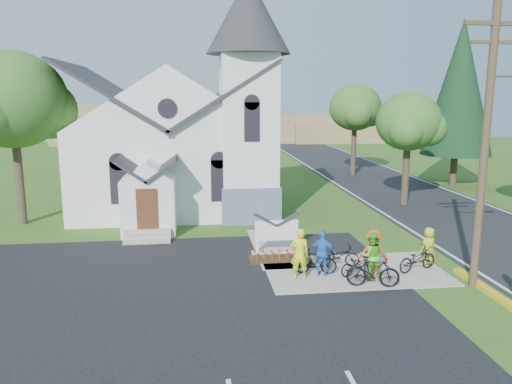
{
  "coord_description": "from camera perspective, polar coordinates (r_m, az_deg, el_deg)",
  "views": [
    {
      "loc": [
        -4.7,
        -17.61,
        6.88
      ],
      "look_at": [
        -1.88,
        5.0,
        2.43
      ],
      "focal_mm": 35.0,
      "sensor_mm": 36.0,
      "label": 1
    }
  ],
  "objects": [
    {
      "name": "tree_road_near",
      "position": [
        32.46,
        17.05,
        7.63
      ],
      "size": [
        4.0,
        4.0,
        7.05
      ],
      "color": "#35271D",
      "rests_on": "ground"
    },
    {
      "name": "bike_3",
      "position": [
        18.66,
        13.23,
        -8.84
      ],
      "size": [
        1.98,
        0.96,
        1.15
      ],
      "primitive_type": "imported",
      "rotation": [
        0.0,
        0.0,
        1.34
      ],
      "color": "black",
      "rests_on": "sidewalk"
    },
    {
      "name": "bike_4",
      "position": [
        20.76,
        17.95,
        -7.28
      ],
      "size": [
        1.98,
        1.3,
        0.98
      ],
      "primitive_type": "imported",
      "rotation": [
        0.0,
        0.0,
        1.95
      ],
      "color": "black",
      "rests_on": "sidewalk"
    },
    {
      "name": "tree_road_mid",
      "position": [
        43.82,
        11.26,
        9.42
      ],
      "size": [
        4.4,
        4.4,
        7.8
      ],
      "color": "#35271D",
      "rests_on": "ground"
    },
    {
      "name": "conifer",
      "position": [
        40.7,
        22.27,
        10.97
      ],
      "size": [
        5.2,
        5.2,
        12.4
      ],
      "color": "#35271D",
      "rests_on": "ground"
    },
    {
      "name": "road",
      "position": [
        36.42,
        16.84,
        -0.29
      ],
      "size": [
        8.0,
        90.0,
        0.02
      ],
      "primitive_type": "cube",
      "color": "black",
      "rests_on": "ground"
    },
    {
      "name": "bike_0",
      "position": [
        20.49,
        9.35,
        -7.21
      ],
      "size": [
        1.81,
        0.84,
        0.92
      ],
      "primitive_type": "imported",
      "rotation": [
        0.0,
        0.0,
        1.43
      ],
      "color": "black",
      "rests_on": "sidewalk"
    },
    {
      "name": "cyclist_0",
      "position": [
        18.87,
        5.0,
        -7.05
      ],
      "size": [
        0.75,
        0.53,
        1.96
      ],
      "primitive_type": "imported",
      "rotation": [
        0.0,
        0.0,
        3.06
      ],
      "color": "yellow",
      "rests_on": "sidewalk"
    },
    {
      "name": "utility_pole",
      "position": [
        19.05,
        24.92,
        5.59
      ],
      "size": [
        3.45,
        0.28,
        10.0
      ],
      "color": "#473223",
      "rests_on": "ground"
    },
    {
      "name": "cyclist_4",
      "position": [
        21.59,
        19.14,
        -5.86
      ],
      "size": [
        0.88,
        0.72,
        1.55
      ],
      "primitive_type": "imported",
      "rotation": [
        0.0,
        0.0,
        3.48
      ],
      "color": "gold",
      "rests_on": "sidewalk"
    },
    {
      "name": "bike_1",
      "position": [
        19.59,
        6.8,
        -7.88
      ],
      "size": [
        1.72,
        0.79,
        1.0
      ],
      "primitive_type": "imported",
      "rotation": [
        0.0,
        0.0,
        1.37
      ],
      "color": "black",
      "rests_on": "sidewalk"
    },
    {
      "name": "distant_hills",
      "position": [
        74.53,
        -0.9,
        7.44
      ],
      "size": [
        61.0,
        10.0,
        5.6
      ],
      "color": "olive",
      "rests_on": "ground"
    },
    {
      "name": "sidewalk",
      "position": [
        20.33,
        11.22,
        -8.86
      ],
      "size": [
        7.0,
        4.0,
        0.05
      ],
      "primitive_type": "cube",
      "color": "#9A958B",
      "rests_on": "ground"
    },
    {
      "name": "church",
      "position": [
        30.15,
        -8.66,
        7.83
      ],
      "size": [
        12.35,
        12.0,
        13.0
      ],
      "color": "white",
      "rests_on": "ground"
    },
    {
      "name": "bike_2",
      "position": [
        19.73,
        11.63,
        -8.11
      ],
      "size": [
        1.72,
        1.05,
        0.85
      ],
      "primitive_type": "imported",
      "rotation": [
        0.0,
        0.0,
        1.9
      ],
      "color": "black",
      "rests_on": "sidewalk"
    },
    {
      "name": "cyclist_2",
      "position": [
        19.33,
        7.64,
        -6.95
      ],
      "size": [
        1.13,
        0.78,
        1.78
      ],
      "primitive_type": "imported",
      "rotation": [
        0.0,
        0.0,
        2.77
      ],
      "color": "blue",
      "rests_on": "sidewalk"
    },
    {
      "name": "parking_lot",
      "position": [
        17.21,
        -14.55,
        -12.84
      ],
      "size": [
        20.0,
        16.0,
        0.02
      ],
      "primitive_type": "cube",
      "color": "black",
      "rests_on": "ground"
    },
    {
      "name": "tree_lot_corner",
      "position": [
        29.14,
        -26.1,
        9.41
      ],
      "size": [
        5.6,
        5.6,
        9.15
      ],
      "color": "#35271D",
      "rests_on": "ground"
    },
    {
      "name": "flower_bed",
      "position": [
        21.34,
        2.73,
        -7.66
      ],
      "size": [
        2.6,
        1.1,
        0.07
      ],
      "primitive_type": "cube",
      "color": "#3A1F10",
      "rests_on": "ground"
    },
    {
      "name": "church_sign",
      "position": [
        21.9,
        2.35,
        -4.45
      ],
      "size": [
        2.2,
        0.4,
        1.7
      ],
      "color": "#9A958B",
      "rests_on": "ground"
    },
    {
      "name": "cyclist_1",
      "position": [
        19.28,
        13.05,
        -7.1
      ],
      "size": [
        0.95,
        0.77,
        1.83
      ],
      "primitive_type": "imported",
      "rotation": [
        0.0,
        0.0,
        3.05
      ],
      "color": "#58CB26",
      "rests_on": "sidewalk"
    },
    {
      "name": "ground",
      "position": [
        19.48,
        7.43,
        -9.72
      ],
      "size": [
        120.0,
        120.0,
        0.0
      ],
      "primitive_type": "plane",
      "color": "#355E1B",
      "rests_on": "ground"
    },
    {
      "name": "cyclist_3",
      "position": [
        19.55,
        13.21,
        -6.83
      ],
      "size": [
        1.3,
        0.89,
        1.85
      ],
      "primitive_type": "imported",
      "rotation": [
        0.0,
        0.0,
        2.96
      ],
      "color": "#E34A19",
      "rests_on": "sidewalk"
    }
  ]
}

